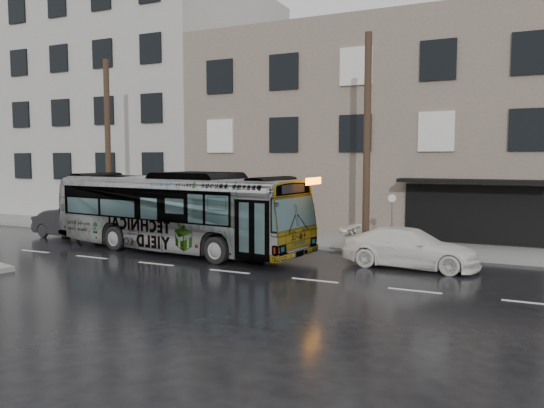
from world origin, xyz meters
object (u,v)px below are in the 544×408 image
(bus, at_px, (176,212))
(white_sedan, at_px, (410,248))
(utility_pole_front, at_px, (367,142))
(utility_pole_rear, at_px, (108,146))
(dark_sedan, at_px, (71,224))
(sign_post, at_px, (392,222))

(bus, relative_size, white_sedan, 2.48)
(utility_pole_front, xyz_separation_m, utility_pole_rear, (-14.00, 0.00, 0.00))
(white_sedan, height_order, dark_sedan, dark_sedan)
(sign_post, bearing_deg, utility_pole_front, 180.00)
(white_sedan, bearing_deg, dark_sedan, 92.65)
(sign_post, bearing_deg, utility_pole_rear, 180.00)
(utility_pole_front, xyz_separation_m, sign_post, (1.10, 0.00, -3.30))
(utility_pole_front, distance_m, utility_pole_rear, 14.00)
(sign_post, height_order, dark_sedan, sign_post)
(utility_pole_front, xyz_separation_m, bus, (-7.45, -3.15, -2.95))
(utility_pole_front, distance_m, bus, 8.61)
(white_sedan, xyz_separation_m, dark_sedan, (-16.76, 0.06, 0.00))
(sign_post, xyz_separation_m, bus, (-8.55, -3.15, 0.35))
(sign_post, relative_size, bus, 0.20)
(white_sedan, bearing_deg, sign_post, 30.18)
(bus, distance_m, white_sedan, 9.82)
(utility_pole_front, height_order, utility_pole_rear, same)
(bus, distance_m, dark_sedan, 7.15)
(utility_pole_rear, relative_size, sign_post, 3.75)
(bus, xyz_separation_m, dark_sedan, (-7.03, 0.92, -0.99))
(dark_sedan, bearing_deg, sign_post, -76.10)
(sign_post, distance_m, dark_sedan, 15.75)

